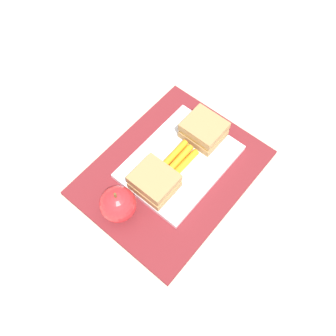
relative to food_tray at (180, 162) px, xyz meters
The scene contains 7 objects.
ground_plane 0.03m from the food_tray, ahead, with size 2.40×2.40×0.00m, color #B7AD99.
lunchbag_mat 0.03m from the food_tray, ahead, with size 0.36×0.28×0.01m, color maroon.
food_tray is the anchor object (origin of this frame).
sandwich_half_left 0.08m from the food_tray, behind, with size 0.07×0.08×0.04m.
sandwich_half_right 0.08m from the food_tray, ahead, with size 0.07×0.08×0.04m.
carrot_sticks_bundle 0.01m from the food_tray, 18.11° to the right, with size 0.08×0.04×0.02m.
apple 0.16m from the food_tray, ahead, with size 0.07×0.07×0.08m.
Camera 1 is at (0.28, 0.22, 0.68)m, focal length 39.66 mm.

